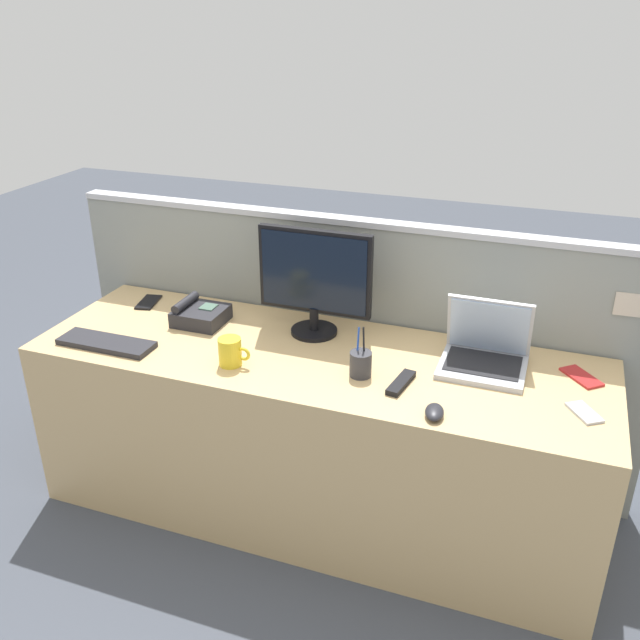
{
  "coord_description": "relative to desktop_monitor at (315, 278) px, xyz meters",
  "views": [
    {
      "loc": [
        0.78,
        -2.11,
        1.92
      ],
      "look_at": [
        0.0,
        0.05,
        0.84
      ],
      "focal_mm": 38.2,
      "sensor_mm": 36.0,
      "label": 1
    }
  ],
  "objects": [
    {
      "name": "cubicle_divider",
      "position": [
        0.07,
        0.21,
        -0.38
      ],
      "size": [
        2.45,
        0.08,
        1.14
      ],
      "color": "gray",
      "rests_on": "ground_plane"
    },
    {
      "name": "desk_phone",
      "position": [
        -0.47,
        -0.08,
        -0.2
      ],
      "size": [
        0.2,
        0.19,
        0.1
      ],
      "color": "#232328",
      "rests_on": "desk"
    },
    {
      "name": "computer_mouse_right_hand",
      "position": [
        0.57,
        -0.44,
        -0.22
      ],
      "size": [
        0.07,
        0.11,
        0.03
      ],
      "primitive_type": "ellipsoid",
      "rotation": [
        0.0,
        0.0,
        0.15
      ],
      "color": "#232328",
      "rests_on": "desk"
    },
    {
      "name": "laptop",
      "position": [
        0.67,
        -0.05,
        -0.17
      ],
      "size": [
        0.3,
        0.27,
        0.25
      ],
      "color": "#B2B5BC",
      "rests_on": "desk"
    },
    {
      "name": "coffee_mug",
      "position": [
        -0.19,
        -0.36,
        -0.18
      ],
      "size": [
        0.12,
        0.08,
        0.1
      ],
      "color": "yellow",
      "rests_on": "desk"
    },
    {
      "name": "desk",
      "position": [
        0.07,
        -0.18,
        -0.59
      ],
      "size": [
        2.17,
        0.69,
        0.72
      ],
      "primitive_type": "cube",
      "color": "tan",
      "rests_on": "ground_plane"
    },
    {
      "name": "cell_phone_black_slab",
      "position": [
        -0.79,
        0.02,
        -0.23
      ],
      "size": [
        0.1,
        0.16,
        0.01
      ],
      "primitive_type": "cube",
      "rotation": [
        0.0,
        0.0,
        0.21
      ],
      "color": "black",
      "rests_on": "desk"
    },
    {
      "name": "keyboard_main",
      "position": [
        -0.71,
        -0.39,
        -0.22
      ],
      "size": [
        0.38,
        0.12,
        0.02
      ],
      "primitive_type": "cube",
      "rotation": [
        0.0,
        0.0,
        -0.0
      ],
      "color": "#232328",
      "rests_on": "desk"
    },
    {
      "name": "cell_phone_silver_slab",
      "position": [
        1.02,
        -0.27,
        -0.23
      ],
      "size": [
        0.12,
        0.14,
        0.01
      ],
      "primitive_type": "cube",
      "rotation": [
        0.0,
        0.0,
        0.6
      ],
      "color": "#B7BAC1",
      "rests_on": "desk"
    },
    {
      "name": "pen_cup",
      "position": [
        0.27,
        -0.27,
        -0.19
      ],
      "size": [
        0.08,
        0.08,
        0.18
      ],
      "color": "#333338",
      "rests_on": "desk"
    },
    {
      "name": "desktop_monitor",
      "position": [
        0.0,
        0.0,
        0.0
      ],
      "size": [
        0.45,
        0.18,
        0.42
      ],
      "color": "black",
      "rests_on": "desk"
    },
    {
      "name": "cell_phone_red_case",
      "position": [
        1.01,
        -0.03,
        -0.23
      ],
      "size": [
        0.15,
        0.16,
        0.01
      ],
      "primitive_type": "cube",
      "rotation": [
        0.0,
        0.0,
        0.71
      ],
      "color": "#B22323",
      "rests_on": "desk"
    },
    {
      "name": "tv_remote",
      "position": [
        0.42,
        -0.29,
        -0.22
      ],
      "size": [
        0.07,
        0.17,
        0.02
      ],
      "primitive_type": "cube",
      "rotation": [
        0.0,
        0.0,
        -0.16
      ],
      "color": "black",
      "rests_on": "desk"
    },
    {
      "name": "ground_plane",
      "position": [
        0.07,
        -0.18,
        -0.95
      ],
      "size": [
        10.0,
        10.0,
        0.0
      ],
      "primitive_type": "plane",
      "color": "#424751"
    }
  ]
}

